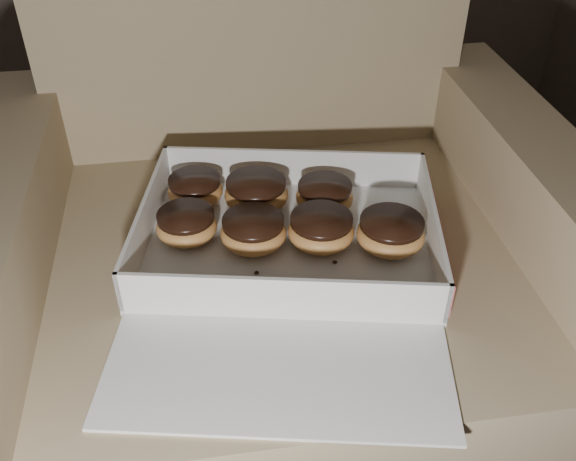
# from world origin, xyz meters

# --- Properties ---
(armchair) EXTENTS (0.93, 0.78, 0.97)m
(armchair) POSITION_xyz_m (0.86, 1.06, 0.30)
(armchair) COLOR #8B7659
(armchair) RESTS_ON floor
(bakery_box) EXTENTS (0.53, 0.59, 0.07)m
(bakery_box) POSITION_xyz_m (0.87, 0.94, 0.45)
(bakery_box) COLOR white
(bakery_box) RESTS_ON armchair
(donut_a) EXTENTS (0.10, 0.10, 0.05)m
(donut_a) POSITION_xyz_m (0.92, 0.98, 0.47)
(donut_a) COLOR #D7994B
(donut_a) RESTS_ON bakery_box
(donut_b) EXTENTS (0.10, 0.10, 0.05)m
(donut_b) POSITION_xyz_m (1.02, 0.95, 0.47)
(donut_b) COLOR #D7994B
(donut_b) RESTS_ON bakery_box
(donut_c) EXTENTS (0.09, 0.09, 0.05)m
(donut_c) POSITION_xyz_m (0.95, 1.07, 0.47)
(donut_c) COLOR #D7994B
(donut_c) RESTS_ON bakery_box
(donut_d) EXTENTS (0.09, 0.09, 0.05)m
(donut_d) POSITION_xyz_m (0.72, 1.02, 0.47)
(donut_d) COLOR #D7994B
(donut_d) RESTS_ON bakery_box
(donut_e) EXTENTS (0.10, 0.10, 0.05)m
(donut_e) POSITION_xyz_m (0.82, 0.99, 0.47)
(donut_e) COLOR #D7994B
(donut_e) RESTS_ON bakery_box
(donut_f) EXTENTS (0.10, 0.10, 0.05)m
(donut_f) POSITION_xyz_m (0.84, 1.09, 0.47)
(donut_f) COLOR #D7994B
(donut_f) RESTS_ON bakery_box
(donut_g) EXTENTS (0.09, 0.09, 0.05)m
(donut_g) POSITION_xyz_m (0.74, 1.12, 0.46)
(donut_g) COLOR #D7994B
(donut_g) RESTS_ON bakery_box
(crumb_a) EXTENTS (0.01, 0.01, 0.00)m
(crumb_a) POSITION_xyz_m (0.93, 0.93, 0.44)
(crumb_a) COLOR black
(crumb_a) RESTS_ON bakery_box
(crumb_b) EXTENTS (0.01, 0.01, 0.00)m
(crumb_b) POSITION_xyz_m (0.70, 0.91, 0.44)
(crumb_b) COLOR black
(crumb_b) RESTS_ON bakery_box
(crumb_c) EXTENTS (0.01, 0.01, 0.00)m
(crumb_c) POSITION_xyz_m (0.82, 0.92, 0.44)
(crumb_c) COLOR black
(crumb_c) RESTS_ON bakery_box
(crumb_d) EXTENTS (0.01, 0.01, 0.00)m
(crumb_d) POSITION_xyz_m (0.87, 0.86, 0.44)
(crumb_d) COLOR black
(crumb_d) RESTS_ON bakery_box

